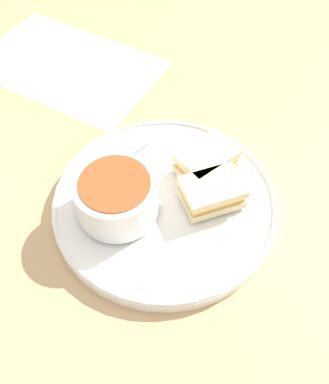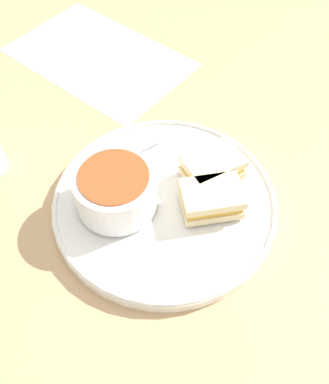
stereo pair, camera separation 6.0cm
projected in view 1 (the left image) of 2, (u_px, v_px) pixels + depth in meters
ground_plane at (164, 208)px, 0.63m from camera, size 2.40×2.40×0.00m
plate at (164, 203)px, 0.62m from camera, size 0.31×0.31×0.02m
soup_bowl at (116, 196)px, 0.58m from camera, size 0.11×0.11×0.06m
spoon at (109, 164)px, 0.64m from camera, size 0.09×0.08×0.01m
sandwich_half_near at (212, 192)px, 0.59m from camera, size 0.09×0.10×0.03m
sandwich_half_far at (206, 161)px, 0.63m from camera, size 0.10×0.09×0.03m
menu_sheet at (68, 66)px, 0.81m from camera, size 0.30×0.37×0.00m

